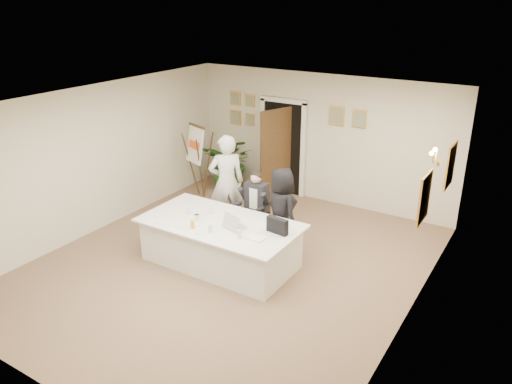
{
  "coord_description": "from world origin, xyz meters",
  "views": [
    {
      "loc": [
        4.34,
        -6.11,
        4.33
      ],
      "look_at": [
        0.16,
        0.6,
        1.18
      ],
      "focal_mm": 35.0,
      "sensor_mm": 36.0,
      "label": 1
    }
  ],
  "objects": [
    {
      "name": "paper_stack",
      "position": [
        0.67,
        -0.22,
        0.79
      ],
      "size": [
        0.28,
        0.21,
        0.03
      ],
      "primitive_type": "cube",
      "rotation": [
        0.0,
        0.0,
        -0.09
      ],
      "color": "white",
      "rests_on": "conference_table"
    },
    {
      "name": "wall_front",
      "position": [
        0.0,
        -3.5,
        1.4
      ],
      "size": [
        6.0,
        0.1,
        2.8
      ],
      "primitive_type": "cube",
      "color": "beige",
      "rests_on": "floor"
    },
    {
      "name": "pictures_back_wall",
      "position": [
        -0.8,
        3.47,
        1.85
      ],
      "size": [
        3.4,
        0.06,
        0.8
      ],
      "primitive_type": null,
      "color": "#E3A94D",
      "rests_on": "wall_back"
    },
    {
      "name": "glass_b",
      "position": [
        -0.06,
        -0.42,
        0.84
      ],
      "size": [
        0.08,
        0.08,
        0.14
      ],
      "primitive_type": "cylinder",
      "rotation": [
        0.0,
        0.0,
        0.21
      ],
      "color": "silver",
      "rests_on": "conference_table"
    },
    {
      "name": "plate_mid",
      "position": [
        -0.65,
        -0.47,
        0.78
      ],
      "size": [
        0.26,
        0.26,
        0.01
      ],
      "primitive_type": "cylinder",
      "rotation": [
        0.0,
        0.0,
        -0.19
      ],
      "color": "white",
      "rests_on": "conference_table"
    },
    {
      "name": "standing_man",
      "position": [
        -0.9,
        1.23,
        0.94
      ],
      "size": [
        0.81,
        0.8,
        1.88
      ],
      "primitive_type": "imported",
      "rotation": [
        0.0,
        0.0,
        3.92
      ],
      "color": "silver",
      "rests_on": "floor"
    },
    {
      "name": "laptop_bag",
      "position": [
        0.85,
        0.13,
        0.9
      ],
      "size": [
        0.38,
        0.15,
        0.26
      ],
      "primitive_type": "cube",
      "rotation": [
        0.0,
        0.0,
        -0.13
      ],
      "color": "black",
      "rests_on": "conference_table"
    },
    {
      "name": "glass_c",
      "position": [
        0.44,
        -0.34,
        0.84
      ],
      "size": [
        0.08,
        0.08,
        0.14
      ],
      "primitive_type": "cylinder",
      "rotation": [
        0.0,
        0.0,
        0.24
      ],
      "color": "silver",
      "rests_on": "conference_table"
    },
    {
      "name": "standing_woman",
      "position": [
        0.5,
        0.9,
        0.79
      ],
      "size": [
        0.92,
        0.81,
        1.58
      ],
      "primitive_type": "imported",
      "rotation": [
        0.0,
        0.0,
        2.64
      ],
      "color": "black",
      "rests_on": "floor"
    },
    {
      "name": "potted_palm",
      "position": [
        -2.0,
        2.94,
        0.67
      ],
      "size": [
        1.44,
        1.32,
        1.34
      ],
      "primitive_type": "imported",
      "rotation": [
        0.0,
        0.0,
        0.26
      ],
      "color": "#25551C",
      "rests_on": "floor"
    },
    {
      "name": "doorway",
      "position": [
        -0.88,
        3.32,
        1.04
      ],
      "size": [
        1.14,
        0.86,
        2.2
      ],
      "color": "black",
      "rests_on": "floor"
    },
    {
      "name": "seated_man",
      "position": [
        -0.18,
        1.12,
        0.66
      ],
      "size": [
        0.61,
        0.65,
        1.33
      ],
      "primitive_type": null,
      "rotation": [
        0.0,
        0.0,
        0.08
      ],
      "color": "black",
      "rests_on": "floor"
    },
    {
      "name": "pictures_right_wall",
      "position": [
        2.97,
        1.2,
        1.75
      ],
      "size": [
        0.06,
        2.2,
        0.8
      ],
      "primitive_type": null,
      "color": "#E3A94D",
      "rests_on": "wall_right"
    },
    {
      "name": "wall_left",
      "position": [
        -3.0,
        0.0,
        1.4
      ],
      "size": [
        0.1,
        7.0,
        2.8
      ],
      "primitive_type": "cube",
      "color": "beige",
      "rests_on": "floor"
    },
    {
      "name": "flip_chart",
      "position": [
        -2.34,
        2.22,
        0.76
      ],
      "size": [
        0.59,
        0.45,
        1.64
      ],
      "color": "#322210",
      "rests_on": "floor"
    },
    {
      "name": "floor",
      "position": [
        0.0,
        0.0,
        0.0
      ],
      "size": [
        7.0,
        7.0,
        0.0
      ],
      "primitive_type": "plane",
      "color": "brown",
      "rests_on": "ground"
    },
    {
      "name": "ceiling",
      "position": [
        0.0,
        0.0,
        2.8
      ],
      "size": [
        6.0,
        7.0,
        0.02
      ],
      "primitive_type": "cube",
      "color": "white",
      "rests_on": "wall_back"
    },
    {
      "name": "glass_d",
      "position": [
        -0.49,
        0.15,
        0.84
      ],
      "size": [
        0.07,
        0.07,
        0.14
      ],
      "primitive_type": "cylinder",
      "rotation": [
        0.0,
        0.0,
        -0.25
      ],
      "color": "silver",
      "rests_on": "conference_table"
    },
    {
      "name": "wall_back",
      "position": [
        0.0,
        3.5,
        1.4
      ],
      "size": [
        6.0,
        0.1,
        2.8
      ],
      "primitive_type": "cube",
      "color": "beige",
      "rests_on": "floor"
    },
    {
      "name": "plate_left",
      "position": [
        -1.19,
        -0.34,
        0.78
      ],
      "size": [
        0.22,
        0.22,
        0.01
      ],
      "primitive_type": "cylinder",
      "rotation": [
        0.0,
        0.0,
        0.01
      ],
      "color": "white",
      "rests_on": "conference_table"
    },
    {
      "name": "steel_jug",
      "position": [
        -0.53,
        -0.17,
        0.83
      ],
      "size": [
        0.1,
        0.1,
        0.11
      ],
      "primitive_type": "cylinder",
      "rotation": [
        0.0,
        0.0,
        0.14
      ],
      "color": "silver",
      "rests_on": "conference_table"
    },
    {
      "name": "plate_near",
      "position": [
        -0.19,
        -0.47,
        0.78
      ],
      "size": [
        0.26,
        0.26,
        0.01
      ],
      "primitive_type": "cylinder",
      "rotation": [
        0.0,
        0.0,
        -0.15
      ],
      "color": "white",
      "rests_on": "conference_table"
    },
    {
      "name": "oj_glass",
      "position": [
        -0.41,
        -0.44,
        0.84
      ],
      "size": [
        0.08,
        0.08,
        0.13
      ],
      "primitive_type": "cylinder",
      "rotation": [
        0.0,
        0.0,
        -0.14
      ],
      "color": "orange",
      "rests_on": "conference_table"
    },
    {
      "name": "conference_table",
      "position": [
        -0.16,
        -0.02,
        0.39
      ],
      "size": [
        2.68,
        1.43,
        0.78
      ],
      "color": "white",
      "rests_on": "floor"
    },
    {
      "name": "wall_sconce",
      "position": [
        2.9,
        1.2,
        2.1
      ],
      "size": [
        0.2,
        0.3,
        0.24
      ],
      "primitive_type": null,
      "color": "#B08E38",
      "rests_on": "wall_right"
    },
    {
      "name": "laptop",
      "position": [
        0.15,
        -0.02,
        0.91
      ],
      "size": [
        0.46,
        0.47,
        0.28
      ],
      "primitive_type": null,
      "rotation": [
        0.0,
        0.0,
        -0.29
      ],
      "color": "#B7BABC",
      "rests_on": "conference_table"
    },
    {
      "name": "glass_a",
      "position": [
        -0.8,
        -0.07,
        0.84
      ],
      "size": [
        0.08,
        0.08,
        0.14
      ],
      "primitive_type": "cylinder",
      "rotation": [
        0.0,
        0.0,
        -0.21
      ],
      "color": "silver",
      "rests_on": "conference_table"
    },
    {
      "name": "wall_right",
      "position": [
        3.0,
        0.0,
        1.4
      ],
      "size": [
        0.1,
        7.0,
        2.8
      ],
      "primitive_type": "cube",
      "color": "beige",
      "rests_on": "floor"
    }
  ]
}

